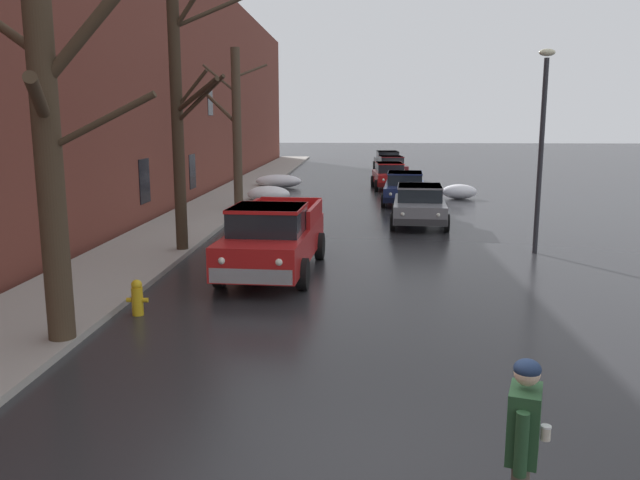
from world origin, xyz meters
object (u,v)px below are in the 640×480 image
sedan_grey_parked_kerbside_close (419,204)px  bare_tree_at_the_corner (48,119)px  bare_tree_second_along_sidewalk (180,116)px  pedestrian_with_coffee (523,439)px  bare_tree_mid_block (236,128)px  sedan_darkblue_parked_kerbside_mid (405,187)px  sedan_maroon_queued_behind_truck (391,167)px  pickup_truck_red_approaching_near_lane (273,238)px  fire_hydrant (137,297)px  sedan_red_parked_far_down_block (389,175)px  sedan_black_at_far_intersection (388,160)px  street_lamp_post (542,141)px

sedan_grey_parked_kerbside_close → bare_tree_at_the_corner: bearing=-118.8°
bare_tree_second_along_sidewalk → pedestrian_with_coffee: size_ratio=4.16×
bare_tree_mid_block → sedan_darkblue_parked_kerbside_mid: (7.15, 2.44, -2.66)m
bare_tree_at_the_corner → bare_tree_second_along_sidewalk: (0.06, 7.53, 0.11)m
sedan_maroon_queued_behind_truck → pickup_truck_red_approaching_near_lane: bearing=-99.2°
bare_tree_at_the_corner → fire_hydrant: 3.87m
sedan_grey_parked_kerbside_close → pedestrian_with_coffee: 17.86m
fire_hydrant → bare_tree_second_along_sidewalk: bearing=95.9°
pickup_truck_red_approaching_near_lane → sedan_darkblue_parked_kerbside_mid: 14.18m
bare_tree_second_along_sidewalk → fire_hydrant: bearing=-84.1°
sedan_red_parked_far_down_block → sedan_black_at_far_intersection: same height
sedan_grey_parked_kerbside_close → sedan_black_at_far_intersection: same height
bare_tree_mid_block → sedan_black_at_far_intersection: size_ratio=1.49×
bare_tree_mid_block → sedan_red_parked_far_down_block: bearing=52.9°
sedan_darkblue_parked_kerbside_mid → sedan_maroon_queued_behind_truck: same height
bare_tree_second_along_sidewalk → bare_tree_mid_block: bare_tree_second_along_sidewalk is taller
bare_tree_at_the_corner → sedan_black_at_far_intersection: 39.31m
street_lamp_post → bare_tree_mid_block: bearing=140.5°
sedan_darkblue_parked_kerbside_mid → street_lamp_post: street_lamp_post is taller
pickup_truck_red_approaching_near_lane → sedan_red_parked_far_down_block: (3.86, 20.06, -0.13)m
sedan_grey_parked_kerbside_close → fire_hydrant: sedan_grey_parked_kerbside_close is taller
sedan_darkblue_parked_kerbside_mid → pickup_truck_red_approaching_near_lane: bearing=-107.3°
sedan_grey_parked_kerbside_close → pickup_truck_red_approaching_near_lane: bearing=-119.3°
sedan_black_at_far_intersection → pedestrian_with_coffee: size_ratio=2.52×
pedestrian_with_coffee → street_lamp_post: size_ratio=0.31×
bare_tree_second_along_sidewalk → fire_hydrant: bare_tree_second_along_sidewalk is taller
bare_tree_mid_block → sedan_grey_parked_kerbside_close: bare_tree_mid_block is taller
bare_tree_mid_block → sedan_red_parked_far_down_block: 11.55m
sedan_grey_parked_kerbside_close → sedan_maroon_queued_behind_truck: same height
pedestrian_with_coffee → bare_tree_at_the_corner: bearing=142.7°
pedestrian_with_coffee → sedan_red_parked_far_down_block: bearing=89.3°
bare_tree_second_along_sidewalk → pedestrian_with_coffee: 14.13m
sedan_grey_parked_kerbside_close → street_lamp_post: street_lamp_post is taller
sedan_maroon_queued_behind_truck → pedestrian_with_coffee: pedestrian_with_coffee is taller
sedan_darkblue_parked_kerbside_mid → fire_hydrant: bearing=-110.5°
pickup_truck_red_approaching_near_lane → sedan_black_at_far_intersection: (4.38, 33.17, -0.13)m
street_lamp_post → sedan_grey_parked_kerbside_close: bearing=120.2°
sedan_red_parked_far_down_block → sedan_maroon_queued_behind_truck: (0.42, 6.45, -0.00)m
sedan_grey_parked_kerbside_close → sedan_maroon_queued_behind_truck: 18.84m
bare_tree_second_along_sidewalk → sedan_red_parked_far_down_block: size_ratio=1.68×
sedan_red_parked_far_down_block → sedan_maroon_queued_behind_truck: size_ratio=1.03×
sedan_black_at_far_intersection → sedan_darkblue_parked_kerbside_mid: bearing=-90.5°
bare_tree_second_along_sidewalk → bare_tree_mid_block: (-0.14, 8.92, -0.44)m
bare_tree_mid_block → sedan_red_parked_far_down_block: size_ratio=1.52×
sedan_darkblue_parked_kerbside_mid → fire_hydrant: 18.30m
sedan_darkblue_parked_kerbside_mid → street_lamp_post: bearing=-74.8°
sedan_black_at_far_intersection → fire_hydrant: sedan_black_at_far_intersection is taller
bare_tree_second_along_sidewalk → sedan_grey_parked_kerbside_close: size_ratio=1.70×
bare_tree_second_along_sidewalk → sedan_maroon_queued_behind_truck: bearing=73.8°
bare_tree_mid_block → fire_hydrant: 15.03m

